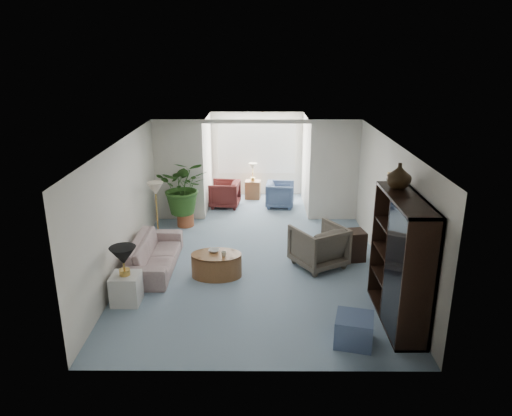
{
  "coord_description": "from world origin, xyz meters",
  "views": [
    {
      "loc": [
        0.05,
        -8.42,
        4.12
      ],
      "look_at": [
        0.0,
        0.6,
        1.1
      ],
      "focal_mm": 33.82,
      "sensor_mm": 36.0,
      "label": 1
    }
  ],
  "objects_px": {
    "framed_picture": "(393,189)",
    "entertainment_cabinet": "(401,261)",
    "sofa": "(154,254)",
    "wingback_chair": "(319,246)",
    "table_lamp": "(123,256)",
    "plant_pot": "(186,219)",
    "coffee_cup": "(224,254)",
    "sunroom_chair_maroon": "(225,194)",
    "sunroom_chair_blue": "(280,195)",
    "side_table_dark": "(351,245)",
    "cabinet_urn": "(399,176)",
    "coffee_table": "(217,265)",
    "end_table": "(126,289)",
    "coffee_bowl": "(214,251)",
    "sunroom_table": "(253,190)",
    "ottoman": "(354,330)",
    "floor_lamp": "(155,189)"
  },
  "relations": [
    {
      "from": "table_lamp",
      "to": "cabinet_urn",
      "type": "relative_size",
      "value": 1.1
    },
    {
      "from": "floor_lamp",
      "to": "side_table_dark",
      "type": "relative_size",
      "value": 0.59
    },
    {
      "from": "table_lamp",
      "to": "side_table_dark",
      "type": "relative_size",
      "value": 0.72
    },
    {
      "from": "sofa",
      "to": "sunroom_chair_blue",
      "type": "distance_m",
      "value": 4.65
    },
    {
      "from": "floor_lamp",
      "to": "wingback_chair",
      "type": "relative_size",
      "value": 0.39
    },
    {
      "from": "table_lamp",
      "to": "ottoman",
      "type": "relative_size",
      "value": 0.82
    },
    {
      "from": "sofa",
      "to": "floor_lamp",
      "type": "relative_size",
      "value": 5.69
    },
    {
      "from": "table_lamp",
      "to": "coffee_cup",
      "type": "bearing_deg",
      "value": 29.79
    },
    {
      "from": "end_table",
      "to": "coffee_bowl",
      "type": "xyz_separation_m",
      "value": [
        1.39,
        1.11,
        0.22
      ]
    },
    {
      "from": "ottoman",
      "to": "plant_pot",
      "type": "relative_size",
      "value": 1.34
    },
    {
      "from": "table_lamp",
      "to": "plant_pot",
      "type": "xyz_separation_m",
      "value": [
        0.46,
        3.7,
        -0.7
      ]
    },
    {
      "from": "floor_lamp",
      "to": "sofa",
      "type": "bearing_deg",
      "value": -82.04
    },
    {
      "from": "sunroom_chair_blue",
      "to": "entertainment_cabinet",
      "type": "bearing_deg",
      "value": -158.4
    },
    {
      "from": "sunroom_table",
      "to": "sofa",
      "type": "bearing_deg",
      "value": -112.08
    },
    {
      "from": "floor_lamp",
      "to": "coffee_cup",
      "type": "xyz_separation_m",
      "value": [
        1.57,
        -1.71,
        -0.75
      ]
    },
    {
      "from": "cabinet_urn",
      "to": "coffee_table",
      "type": "bearing_deg",
      "value": 161.34
    },
    {
      "from": "framed_picture",
      "to": "table_lamp",
      "type": "xyz_separation_m",
      "value": [
        -4.64,
        -1.08,
        -0.84
      ]
    },
    {
      "from": "table_lamp",
      "to": "entertainment_cabinet",
      "type": "xyz_separation_m",
      "value": [
        4.41,
        -0.49,
        0.15
      ]
    },
    {
      "from": "framed_picture",
      "to": "entertainment_cabinet",
      "type": "xyz_separation_m",
      "value": [
        -0.23,
        -1.57,
        -0.69
      ]
    },
    {
      "from": "coffee_cup",
      "to": "entertainment_cabinet",
      "type": "xyz_separation_m",
      "value": [
        2.82,
        -1.4,
        0.52
      ]
    },
    {
      "from": "coffee_bowl",
      "to": "sunroom_chair_maroon",
      "type": "distance_m",
      "value": 4.09
    },
    {
      "from": "coffee_table",
      "to": "coffee_cup",
      "type": "distance_m",
      "value": 0.33
    },
    {
      "from": "coffee_cup",
      "to": "sunroom_chair_maroon",
      "type": "xyz_separation_m",
      "value": [
        -0.27,
        4.29,
        -0.14
      ]
    },
    {
      "from": "framed_picture",
      "to": "end_table",
      "type": "relative_size",
      "value": 0.97
    },
    {
      "from": "sofa",
      "to": "wingback_chair",
      "type": "distance_m",
      "value": 3.21
    },
    {
      "from": "sofa",
      "to": "sunroom_table",
      "type": "distance_m",
      "value": 4.96
    },
    {
      "from": "table_lamp",
      "to": "sunroom_table",
      "type": "relative_size",
      "value": 0.85
    },
    {
      "from": "floor_lamp",
      "to": "ottoman",
      "type": "bearing_deg",
      "value": -46.38
    },
    {
      "from": "framed_picture",
      "to": "table_lamp",
      "type": "relative_size",
      "value": 1.14
    },
    {
      "from": "coffee_bowl",
      "to": "ottoman",
      "type": "height_order",
      "value": "coffee_bowl"
    },
    {
      "from": "coffee_cup",
      "to": "sunroom_chair_blue",
      "type": "distance_m",
      "value": 4.46
    },
    {
      "from": "sofa",
      "to": "sunroom_chair_blue",
      "type": "height_order",
      "value": "sunroom_chair_blue"
    },
    {
      "from": "table_lamp",
      "to": "side_table_dark",
      "type": "bearing_deg",
      "value": 23.32
    },
    {
      "from": "coffee_table",
      "to": "floor_lamp",
      "type": "bearing_deg",
      "value": 131.29
    },
    {
      "from": "sofa",
      "to": "side_table_dark",
      "type": "relative_size",
      "value": 3.33
    },
    {
      "from": "framed_picture",
      "to": "plant_pot",
      "type": "distance_m",
      "value": 5.17
    },
    {
      "from": "table_lamp",
      "to": "ottoman",
      "type": "xyz_separation_m",
      "value": [
        3.62,
        -1.15,
        -0.65
      ]
    },
    {
      "from": "end_table",
      "to": "floor_lamp",
      "type": "distance_m",
      "value": 2.8
    },
    {
      "from": "table_lamp",
      "to": "floor_lamp",
      "type": "height_order",
      "value": "floor_lamp"
    },
    {
      "from": "end_table",
      "to": "sunroom_chair_maroon",
      "type": "distance_m",
      "value": 5.36
    },
    {
      "from": "side_table_dark",
      "to": "cabinet_urn",
      "type": "height_order",
      "value": "cabinet_urn"
    },
    {
      "from": "ottoman",
      "to": "sunroom_table",
      "type": "relative_size",
      "value": 1.03
    },
    {
      "from": "coffee_table",
      "to": "sunroom_chair_maroon",
      "type": "xyz_separation_m",
      "value": [
        -0.12,
        4.19,
        0.13
      ]
    },
    {
      "from": "entertainment_cabinet",
      "to": "sunroom_table",
      "type": "height_order",
      "value": "entertainment_cabinet"
    },
    {
      "from": "coffee_table",
      "to": "sunroom_table",
      "type": "distance_m",
      "value": 4.98
    },
    {
      "from": "framed_picture",
      "to": "floor_lamp",
      "type": "relative_size",
      "value": 1.39
    },
    {
      "from": "end_table",
      "to": "side_table_dark",
      "type": "xyz_separation_m",
      "value": [
        4.11,
        1.77,
        0.05
      ]
    },
    {
      "from": "end_table",
      "to": "ottoman",
      "type": "xyz_separation_m",
      "value": [
        3.62,
        -1.15,
        -0.04
      ]
    },
    {
      "from": "entertainment_cabinet",
      "to": "cabinet_urn",
      "type": "bearing_deg",
      "value": 90.0
    },
    {
      "from": "sunroom_chair_blue",
      "to": "coffee_table",
      "type": "bearing_deg",
      "value": 167.77
    }
  ]
}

